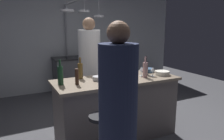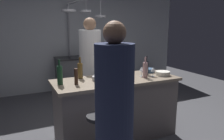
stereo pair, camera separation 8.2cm
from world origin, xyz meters
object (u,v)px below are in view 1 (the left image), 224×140
(chef, at_px, (90,73))
(wine_glass_near_left_guest, at_px, (153,69))
(mixing_bowl_steel, at_px, (98,78))
(wine_bottle_amber, at_px, (80,70))
(mixing_bowl_ceramic, at_px, (162,73))
(wine_bottle_dark, at_px, (146,67))
(wine_bottle_green, at_px, (60,75))
(wine_bottle_rose, at_px, (145,69))
(pepper_mill, at_px, (77,77))
(guest_left, at_px, (118,120))
(potted_plant, at_px, (160,85))
(wine_glass_near_right_guest, at_px, (141,69))
(stove_range, at_px, (71,75))
(mixing_bowl_blue, at_px, (148,70))

(chef, bearing_deg, wine_glass_near_left_guest, -54.26)
(wine_glass_near_left_guest, relative_size, mixing_bowl_steel, 0.98)
(wine_bottle_amber, xyz_separation_m, mixing_bowl_ceramic, (1.20, -0.35, -0.09))
(wine_bottle_dark, bearing_deg, mixing_bowl_steel, -178.95)
(wine_bottle_green, height_order, wine_glass_near_left_guest, wine_bottle_green)
(wine_bottle_rose, bearing_deg, pepper_mill, 176.77)
(guest_left, bearing_deg, wine_bottle_dark, 44.91)
(wine_bottle_dark, distance_m, wine_bottle_rose, 0.20)
(potted_plant, xyz_separation_m, wine_bottle_green, (-2.54, -1.08, 0.73))
(potted_plant, height_order, wine_glass_near_left_guest, wine_glass_near_left_guest)
(wine_bottle_amber, relative_size, mixing_bowl_ceramic, 1.41)
(wine_bottle_dark, distance_m, wine_glass_near_right_guest, 0.14)
(potted_plant, xyz_separation_m, wine_bottle_dark, (-1.20, -1.07, 0.71))
(pepper_mill, distance_m, mixing_bowl_ceramic, 1.35)
(stove_range, bearing_deg, wine_bottle_rose, -80.84)
(wine_bottle_amber, xyz_separation_m, wine_bottle_rose, (0.88, -0.35, -0.00))
(wine_bottle_rose, xyz_separation_m, mixing_bowl_ceramic, (0.33, 0.00, -0.09))
(chef, height_order, potted_plant, chef)
(guest_left, bearing_deg, stove_range, 81.45)
(mixing_bowl_blue, bearing_deg, wine_bottle_rose, -131.39)
(wine_bottle_rose, height_order, wine_glass_near_left_guest, wine_bottle_rose)
(mixing_bowl_ceramic, xyz_separation_m, mixing_bowl_blue, (-0.07, 0.29, -0.00))
(stove_range, xyz_separation_m, wine_glass_near_left_guest, (0.56, -2.56, 0.56))
(wine_bottle_rose, bearing_deg, stove_range, 99.16)
(wine_glass_near_right_guest, xyz_separation_m, mixing_bowl_blue, (0.26, 0.20, -0.07))
(wine_bottle_dark, relative_size, wine_bottle_rose, 0.95)
(stove_range, height_order, mixing_bowl_blue, mixing_bowl_blue)
(pepper_mill, xyz_separation_m, mixing_bowl_blue, (1.28, 0.24, -0.07))
(stove_range, bearing_deg, mixing_bowl_steel, -96.62)
(mixing_bowl_steel, bearing_deg, wine_bottle_dark, 1.05)
(chef, xyz_separation_m, wine_glass_near_left_guest, (0.66, -0.92, 0.18))
(wine_bottle_green, bearing_deg, wine_bottle_amber, 32.07)
(wine_bottle_amber, bearing_deg, guest_left, -92.62)
(stove_range, relative_size, mixing_bowl_steel, 6.00)
(potted_plant, relative_size, wine_bottle_green, 1.59)
(guest_left, height_order, wine_bottle_rose, guest_left)
(wine_bottle_amber, relative_size, mixing_bowl_blue, 1.54)
(pepper_mill, relative_size, wine_bottle_amber, 0.68)
(chef, distance_m, wine_bottle_rose, 1.07)
(guest_left, bearing_deg, mixing_bowl_blue, 44.92)
(wine_glass_near_left_guest, distance_m, mixing_bowl_blue, 0.32)
(mixing_bowl_steel, bearing_deg, stove_range, 83.38)
(mixing_bowl_steel, bearing_deg, chef, 77.20)
(guest_left, bearing_deg, mixing_bowl_steel, 77.06)
(wine_glass_near_right_guest, height_order, mixing_bowl_steel, wine_glass_near_right_guest)
(guest_left, distance_m, pepper_mill, 0.98)
(potted_plant, distance_m, wine_bottle_rose, 1.95)
(stove_range, distance_m, wine_bottle_green, 2.61)
(pepper_mill, bearing_deg, wine_bottle_dark, 5.06)
(stove_range, bearing_deg, mixing_bowl_blue, -73.51)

